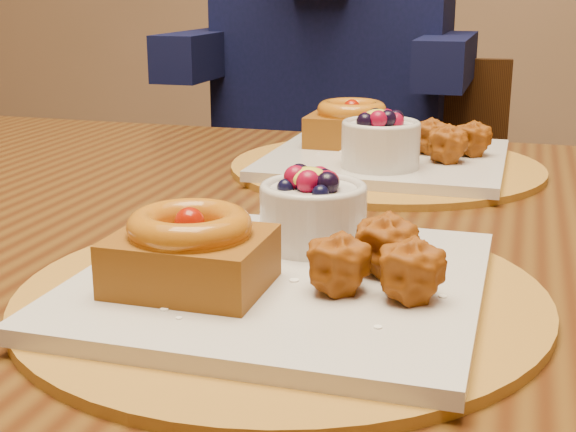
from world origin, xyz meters
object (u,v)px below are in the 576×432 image
(dining_table, at_px, (346,292))
(place_setting_near, at_px, (280,268))
(place_setting_far, at_px, (384,151))
(chair_far, at_px, (396,254))

(dining_table, xyz_separation_m, place_setting_near, (-0.00, -0.22, 0.10))
(dining_table, height_order, place_setting_far, place_setting_far)
(place_setting_far, distance_m, chair_far, 0.64)
(place_setting_near, xyz_separation_m, place_setting_far, (-0.00, 0.43, 0.00))
(dining_table, xyz_separation_m, chair_far, (-0.06, 0.76, -0.21))
(place_setting_near, bearing_deg, place_setting_far, 90.05)
(dining_table, distance_m, place_setting_near, 0.24)
(chair_far, bearing_deg, place_setting_near, -90.74)
(place_setting_near, distance_m, chair_far, 1.03)
(place_setting_near, bearing_deg, chair_far, 93.63)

